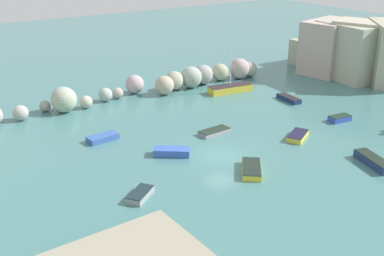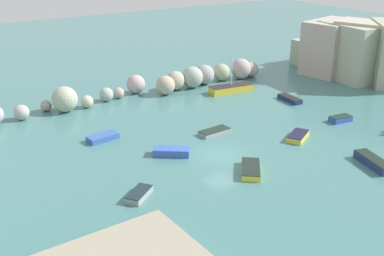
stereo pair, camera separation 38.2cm
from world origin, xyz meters
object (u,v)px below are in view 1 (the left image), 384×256
object	(u,v)px
moored_boat_8	(298,136)
moored_boat_11	(340,118)
moored_boat_10	(214,131)
moored_boat_3	(251,169)
moored_boat_9	(172,152)
moored_boat_2	(230,88)
moored_boat_1	(103,138)
moored_boat_0	(289,99)
moored_boat_5	(140,194)
moored_boat_4	(374,161)

from	to	relation	value
moored_boat_8	moored_boat_11	world-z (taller)	moored_boat_11
moored_boat_10	moored_boat_3	bearing A→B (deg)	-109.49
moored_boat_10	moored_boat_11	size ratio (longest dim) A/B	1.36
moored_boat_3	moored_boat_9	xyz separation A→B (m)	(-3.77, 6.22, 0.06)
moored_boat_2	moored_boat_11	bearing A→B (deg)	-69.12
moored_boat_2	moored_boat_9	distance (m)	19.18
moored_boat_2	moored_boat_11	xyz separation A→B (m)	(3.51, -13.97, -0.16)
moored_boat_1	moored_boat_8	xyz separation A→B (m)	(15.57, -9.52, 0.00)
moored_boat_0	moored_boat_3	distance (m)	19.01
moored_boat_5	moored_boat_8	size ratio (longest dim) A/B	0.84
moored_boat_5	moored_boat_10	world-z (taller)	moored_boat_5
moored_boat_0	moored_boat_2	size ratio (longest dim) A/B	0.58
moored_boat_3	moored_boat_4	distance (m)	10.35
moored_boat_2	moored_boat_3	distance (m)	21.26
moored_boat_9	moored_boat_11	xyz separation A→B (m)	(18.69, -2.27, -0.03)
moored_boat_2	moored_boat_3	size ratio (longest dim) A/B	1.58
moored_boat_1	moored_boat_11	distance (m)	24.00
moored_boat_0	moored_boat_2	bearing A→B (deg)	-146.09
moored_boat_2	moored_boat_8	world-z (taller)	moored_boat_2
moored_boat_3	moored_boat_8	size ratio (longest dim) A/B	1.14
moored_boat_5	moored_boat_10	xyz separation A→B (m)	(11.56, 6.98, -0.04)
moored_boat_0	moored_boat_10	bearing A→B (deg)	-71.37
moored_boat_0	moored_boat_3	bearing A→B (deg)	-48.47
moored_boat_2	moored_boat_5	size ratio (longest dim) A/B	2.13
moored_boat_2	moored_boat_10	world-z (taller)	moored_boat_2
moored_boat_1	moored_boat_11	size ratio (longest dim) A/B	1.26
moored_boat_5	moored_boat_0	bearing A→B (deg)	-14.03
moored_boat_0	moored_boat_1	bearing A→B (deg)	-88.37
moored_boat_1	moored_boat_10	xyz separation A→B (m)	(9.68, -4.30, -0.05)
moored_boat_2	moored_boat_5	world-z (taller)	moored_boat_2
moored_boat_1	moored_boat_2	bearing A→B (deg)	8.70
moored_boat_1	moored_boat_4	bearing A→B (deg)	-52.66
moored_boat_1	moored_boat_9	bearing A→B (deg)	-66.60
moored_boat_3	moored_boat_11	bearing A→B (deg)	-37.19
moored_boat_9	moored_boat_3	bearing A→B (deg)	-22.67
moored_boat_8	moored_boat_10	world-z (taller)	moored_boat_8
moored_boat_4	moored_boat_8	size ratio (longest dim) A/B	1.29
moored_boat_1	moored_boat_5	world-z (taller)	moored_boat_1
moored_boat_5	moored_boat_2	bearing A→B (deg)	1.79
moored_boat_2	moored_boat_10	bearing A→B (deg)	-126.77
moored_boat_1	moored_boat_0	bearing A→B (deg)	-9.64
moored_boat_1	moored_boat_8	world-z (taller)	moored_boat_8
moored_boat_11	moored_boat_4	bearing A→B (deg)	62.15
moored_boat_1	moored_boat_10	distance (m)	10.59
moored_boat_5	moored_boat_10	distance (m)	13.51
moored_boat_3	moored_boat_2	bearing A→B (deg)	5.47
moored_boat_10	moored_boat_11	xyz separation A→B (m)	(12.75, -4.26, 0.08)
moored_boat_11	moored_boat_10	bearing A→B (deg)	-12.78
moored_boat_0	moored_boat_4	xyz separation A→B (m)	(-5.76, -16.10, 0.09)
moored_boat_4	moored_boat_5	size ratio (longest dim) A/B	1.53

